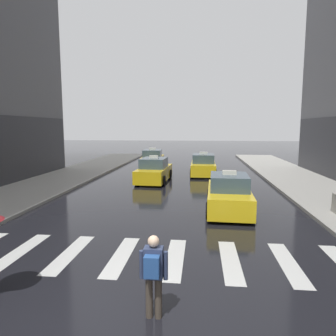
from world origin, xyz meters
The scene contains 7 objects.
ground_plane centered at (0.00, 0.00, 0.00)m, with size 160.00×160.00×0.00m, color black.
crosswalk_markings centered at (0.00, 3.00, 0.00)m, with size 11.30×2.80×0.01m.
taxi_lead centered at (2.72, 8.24, 0.72)m, with size 2.07×4.60×1.80m.
taxi_second centered at (-1.64, 15.06, 0.72)m, with size 2.11×4.62×1.80m.
taxi_third centered at (1.69, 18.41, 0.72)m, with size 1.95×4.55×1.80m.
taxi_fourth centered at (-2.95, 22.66, 0.72)m, with size 2.07×4.60×1.80m.
pedestrian_with_backpack centered at (0.59, 0.23, 0.97)m, with size 0.55×0.43×1.65m.
Camera 1 is at (1.44, -5.18, 3.66)m, focal length 32.64 mm.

